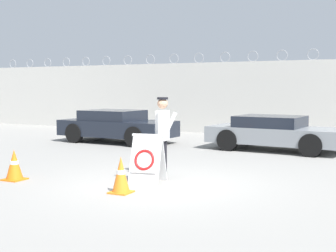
{
  "coord_description": "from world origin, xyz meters",
  "views": [
    {
      "loc": [
        4.5,
        -8.66,
        2.01
      ],
      "look_at": [
        -0.36,
        1.13,
        1.13
      ],
      "focal_mm": 50.0,
      "sensor_mm": 36.0,
      "label": 1
    }
  ],
  "objects": [
    {
      "name": "traffic_cone_near",
      "position": [
        -3.04,
        -1.07,
        0.33
      ],
      "size": [
        0.43,
        0.43,
        0.67
      ],
      "color": "orange",
      "rests_on": "ground_plane"
    },
    {
      "name": "ground_plane",
      "position": [
        0.0,
        0.0,
        0.0
      ],
      "size": [
        90.0,
        90.0,
        0.0
      ],
      "primitive_type": "plane",
      "color": "gray"
    },
    {
      "name": "perimeter_wall",
      "position": [
        0.0,
        11.15,
        1.59
      ],
      "size": [
        36.0,
        0.3,
        3.62
      ],
      "color": "beige",
      "rests_on": "ground_plane"
    },
    {
      "name": "security_guard",
      "position": [
        -0.23,
        0.6,
        1.02
      ],
      "size": [
        0.37,
        0.68,
        1.82
      ],
      "rotation": [
        0.0,
        0.0,
        1.8
      ],
      "color": "black",
      "rests_on": "ground_plane"
    },
    {
      "name": "parked_car_rear_sedan",
      "position": [
        0.91,
        6.38,
        0.59
      ],
      "size": [
        4.42,
        2.22,
        1.12
      ],
      "rotation": [
        0.0,
        0.0,
        -0.08
      ],
      "color": "black",
      "rests_on": "ground_plane"
    },
    {
      "name": "barricade_sign",
      "position": [
        -0.28,
        -0.03,
        0.52
      ],
      "size": [
        0.75,
        0.8,
        1.05
      ],
      "rotation": [
        0.0,
        0.0,
        0.15
      ],
      "color": "white",
      "rests_on": "ground_plane"
    },
    {
      "name": "parked_car_front_coupe",
      "position": [
        -4.92,
        6.0,
        0.62
      ],
      "size": [
        4.39,
        2.13,
        1.2
      ],
      "rotation": [
        0.0,
        0.0,
        -0.05
      ],
      "color": "black",
      "rests_on": "ground_plane"
    },
    {
      "name": "traffic_cone_mid",
      "position": [
        -0.26,
        -1.11,
        0.35
      ],
      "size": [
        0.4,
        0.4,
        0.71
      ],
      "color": "orange",
      "rests_on": "ground_plane"
    }
  ]
}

